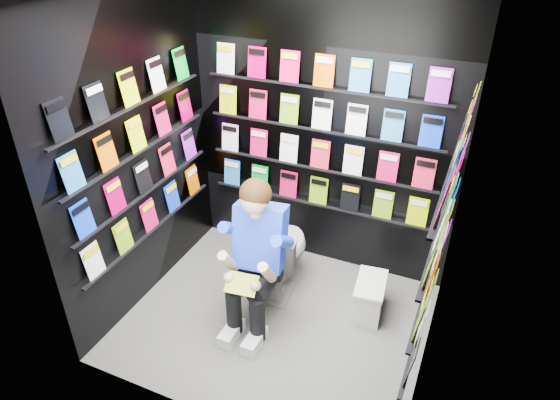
% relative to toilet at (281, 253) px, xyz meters
% --- Properties ---
extents(floor, '(2.40, 2.40, 0.00)m').
position_rel_toilet_xyz_m(floor, '(0.14, -0.44, -0.37)').
color(floor, '#5B5B58').
rests_on(floor, ground).
extents(wall_back, '(2.40, 0.04, 2.60)m').
position_rel_toilet_xyz_m(wall_back, '(0.14, 0.56, 0.93)').
color(wall_back, black).
rests_on(wall_back, floor).
extents(wall_front, '(2.40, 0.04, 2.60)m').
position_rel_toilet_xyz_m(wall_front, '(0.14, -1.44, 0.93)').
color(wall_front, black).
rests_on(wall_front, floor).
extents(wall_left, '(0.04, 2.00, 2.60)m').
position_rel_toilet_xyz_m(wall_left, '(-1.06, -0.44, 0.93)').
color(wall_left, black).
rests_on(wall_left, floor).
extents(wall_right, '(0.04, 2.00, 2.60)m').
position_rel_toilet_xyz_m(wall_right, '(1.34, -0.44, 0.93)').
color(wall_right, black).
rests_on(wall_right, floor).
extents(comics_back, '(2.10, 0.06, 1.37)m').
position_rel_toilet_xyz_m(comics_back, '(0.14, 0.53, 0.94)').
color(comics_back, red).
rests_on(comics_back, wall_back).
extents(comics_left, '(0.06, 1.70, 1.37)m').
position_rel_toilet_xyz_m(comics_left, '(-1.03, -0.44, 0.94)').
color(comics_left, red).
rests_on(comics_left, wall_left).
extents(comics_right, '(0.06, 1.70, 1.37)m').
position_rel_toilet_xyz_m(comics_right, '(1.31, -0.44, 0.94)').
color(comics_right, red).
rests_on(comics_right, wall_right).
extents(toilet, '(0.51, 0.80, 0.73)m').
position_rel_toilet_xyz_m(toilet, '(0.00, 0.00, 0.00)').
color(toilet, white).
rests_on(toilet, floor).
extents(longbox, '(0.26, 0.42, 0.30)m').
position_rel_toilet_xyz_m(longbox, '(0.83, -0.02, -0.22)').
color(longbox, silver).
rests_on(longbox, floor).
extents(longbox_lid, '(0.28, 0.44, 0.03)m').
position_rel_toilet_xyz_m(longbox_lid, '(0.83, -0.02, -0.06)').
color(longbox_lid, silver).
rests_on(longbox_lid, longbox).
extents(reader, '(0.63, 0.85, 1.45)m').
position_rel_toilet_xyz_m(reader, '(0.00, -0.38, 0.41)').
color(reader, blue).
rests_on(reader, toilet).
extents(held_comic, '(0.26, 0.17, 0.10)m').
position_rel_toilet_xyz_m(held_comic, '(0.00, -0.73, 0.21)').
color(held_comic, green).
rests_on(held_comic, reader).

